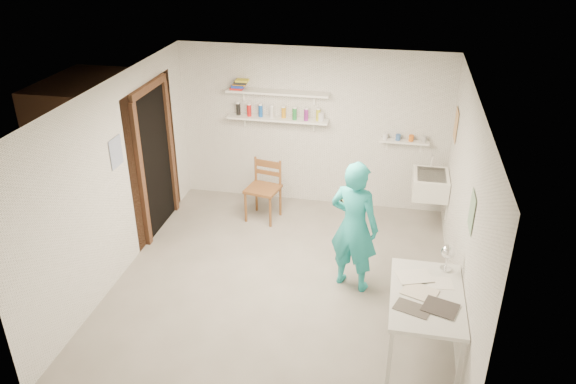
% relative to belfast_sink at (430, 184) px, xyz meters
% --- Properties ---
extents(floor, '(4.00, 4.50, 0.02)m').
position_rel_belfast_sink_xyz_m(floor, '(-1.75, -1.70, -0.71)').
color(floor, slate).
rests_on(floor, ground).
extents(ceiling, '(4.00, 4.50, 0.02)m').
position_rel_belfast_sink_xyz_m(ceiling, '(-1.75, -1.70, 1.71)').
color(ceiling, silver).
rests_on(ceiling, wall_back).
extents(wall_back, '(4.00, 0.02, 2.40)m').
position_rel_belfast_sink_xyz_m(wall_back, '(-1.75, 0.56, 0.50)').
color(wall_back, silver).
rests_on(wall_back, ground).
extents(wall_front, '(4.00, 0.02, 2.40)m').
position_rel_belfast_sink_xyz_m(wall_front, '(-1.75, -3.96, 0.50)').
color(wall_front, silver).
rests_on(wall_front, ground).
extents(wall_left, '(0.02, 4.50, 2.40)m').
position_rel_belfast_sink_xyz_m(wall_left, '(-3.76, -1.70, 0.50)').
color(wall_left, silver).
rests_on(wall_left, ground).
extents(wall_right, '(0.02, 4.50, 2.40)m').
position_rel_belfast_sink_xyz_m(wall_right, '(0.26, -1.70, 0.50)').
color(wall_right, silver).
rests_on(wall_right, ground).
extents(doorway_recess, '(0.02, 0.90, 2.00)m').
position_rel_belfast_sink_xyz_m(doorway_recess, '(-3.74, -0.65, 0.30)').
color(doorway_recess, black).
rests_on(doorway_recess, wall_left).
extents(corridor_box, '(1.40, 1.50, 2.10)m').
position_rel_belfast_sink_xyz_m(corridor_box, '(-4.45, -0.65, 0.35)').
color(corridor_box, brown).
rests_on(corridor_box, ground).
extents(door_lintel, '(0.06, 1.05, 0.10)m').
position_rel_belfast_sink_xyz_m(door_lintel, '(-3.72, -0.65, 1.35)').
color(door_lintel, brown).
rests_on(door_lintel, wall_left).
extents(door_jamb_near, '(0.06, 0.10, 2.00)m').
position_rel_belfast_sink_xyz_m(door_jamb_near, '(-3.72, -1.15, 0.30)').
color(door_jamb_near, brown).
rests_on(door_jamb_near, ground).
extents(door_jamb_far, '(0.06, 0.10, 2.00)m').
position_rel_belfast_sink_xyz_m(door_jamb_far, '(-3.72, -0.15, 0.30)').
color(door_jamb_far, brown).
rests_on(door_jamb_far, ground).
extents(shelf_lower, '(1.50, 0.22, 0.03)m').
position_rel_belfast_sink_xyz_m(shelf_lower, '(-2.25, 0.43, 0.65)').
color(shelf_lower, white).
rests_on(shelf_lower, wall_back).
extents(shelf_upper, '(1.50, 0.22, 0.03)m').
position_rel_belfast_sink_xyz_m(shelf_upper, '(-2.25, 0.43, 1.05)').
color(shelf_upper, white).
rests_on(shelf_upper, wall_back).
extents(ledge_shelf, '(0.70, 0.14, 0.03)m').
position_rel_belfast_sink_xyz_m(ledge_shelf, '(-0.40, 0.47, 0.42)').
color(ledge_shelf, white).
rests_on(ledge_shelf, wall_back).
extents(poster_left, '(0.01, 0.28, 0.36)m').
position_rel_belfast_sink_xyz_m(poster_left, '(-3.74, -1.65, 0.85)').
color(poster_left, '#334C7F').
rests_on(poster_left, wall_left).
extents(poster_right_a, '(0.01, 0.34, 0.42)m').
position_rel_belfast_sink_xyz_m(poster_right_a, '(0.24, 0.10, 0.85)').
color(poster_right_a, '#995933').
rests_on(poster_right_a, wall_right).
extents(poster_right_b, '(0.01, 0.30, 0.38)m').
position_rel_belfast_sink_xyz_m(poster_right_b, '(0.24, -2.25, 0.80)').
color(poster_right_b, '#3F724C').
rests_on(poster_right_b, wall_right).
extents(belfast_sink, '(0.48, 0.60, 0.30)m').
position_rel_belfast_sink_xyz_m(belfast_sink, '(0.00, 0.00, 0.00)').
color(belfast_sink, white).
rests_on(belfast_sink, wall_right).
extents(man, '(0.69, 0.57, 1.63)m').
position_rel_belfast_sink_xyz_m(man, '(-0.92, -1.56, 0.12)').
color(man, '#22A8AB').
rests_on(man, ground).
extents(wall_clock, '(0.29, 0.13, 0.29)m').
position_rel_belfast_sink_xyz_m(wall_clock, '(-0.99, -1.36, 0.39)').
color(wall_clock, beige).
rests_on(wall_clock, man).
extents(wooden_chair, '(0.52, 0.51, 0.97)m').
position_rel_belfast_sink_xyz_m(wooden_chair, '(-2.35, -0.17, -0.22)').
color(wooden_chair, brown).
rests_on(wooden_chair, ground).
extents(work_table, '(0.70, 1.17, 0.78)m').
position_rel_belfast_sink_xyz_m(work_table, '(-0.11, -2.67, -0.31)').
color(work_table, silver).
rests_on(work_table, ground).
extents(desk_lamp, '(0.15, 0.15, 0.15)m').
position_rel_belfast_sink_xyz_m(desk_lamp, '(0.08, -2.20, 0.30)').
color(desk_lamp, silver).
rests_on(desk_lamp, work_table).
extents(spray_cans, '(1.29, 0.06, 0.17)m').
position_rel_belfast_sink_xyz_m(spray_cans, '(-2.25, 0.43, 0.75)').
color(spray_cans, black).
rests_on(spray_cans, shelf_lower).
extents(book_stack, '(0.26, 0.14, 0.14)m').
position_rel_belfast_sink_xyz_m(book_stack, '(-2.81, 0.43, 1.14)').
color(book_stack, red).
rests_on(book_stack, shelf_upper).
extents(ledge_pots, '(0.48, 0.07, 0.09)m').
position_rel_belfast_sink_xyz_m(ledge_pots, '(-0.40, 0.47, 0.48)').
color(ledge_pots, silver).
rests_on(ledge_pots, ledge_shelf).
extents(papers, '(0.30, 0.22, 0.02)m').
position_rel_belfast_sink_xyz_m(papers, '(-0.11, -2.67, 0.09)').
color(papers, silver).
rests_on(papers, work_table).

